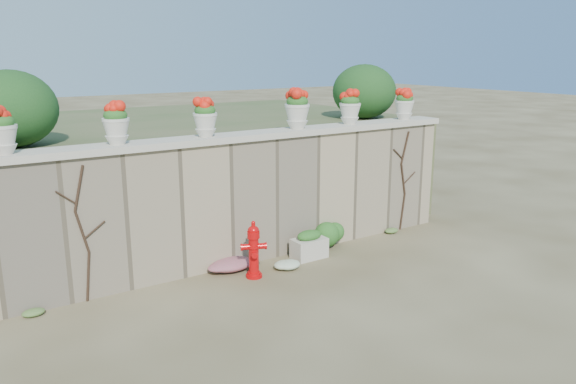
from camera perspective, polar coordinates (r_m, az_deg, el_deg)
ground at (r=8.02m, az=2.59°, el=-10.55°), size 80.00×80.00×0.00m
stone_wall at (r=9.12m, az=-3.95°, el=-0.84°), size 8.00×0.40×2.00m
wall_cap at (r=8.91m, az=-4.06°, el=5.70°), size 8.10×0.52×0.10m
raised_fill at (r=11.95m, az=-11.49°, el=2.47°), size 9.00×6.00×2.00m
back_shrub_left at (r=9.01m, az=-26.35°, el=7.59°), size 1.30×1.30×1.10m
back_shrub_right at (r=11.79m, az=7.74°, el=10.08°), size 1.30×1.30×1.10m
vine_left at (r=8.01m, az=-20.09°, el=-3.87°), size 0.60×0.04×1.91m
vine_right at (r=10.86m, az=11.66°, el=1.27°), size 0.60×0.04×1.91m
fire_hydrant at (r=8.51m, az=-3.51°, el=-5.84°), size 0.38×0.27×0.89m
planter_box at (r=9.36m, az=2.17°, el=-5.42°), size 0.58×0.34×0.48m
green_shrub at (r=9.86m, az=4.43°, el=-4.04°), size 0.60×0.54×0.57m
magenta_clump at (r=8.89m, az=-6.12°, el=-7.24°), size 0.91×0.60×0.24m
white_flowers at (r=8.91m, az=0.27°, el=-7.35°), size 0.48×0.38×0.17m
urn_pot_0 at (r=7.81m, az=-27.09°, el=5.54°), size 0.37×0.37×0.58m
urn_pot_1 at (r=8.08m, az=-17.08°, el=6.67°), size 0.37×0.37×0.58m
urn_pot_2 at (r=8.54m, az=-8.41°, el=7.47°), size 0.36×0.36×0.57m
urn_pot_3 at (r=9.35m, az=0.94°, el=8.41°), size 0.41×0.41×0.65m
urn_pot_4 at (r=10.02m, az=6.31°, el=8.54°), size 0.38×0.38×0.59m
urn_pot_5 at (r=10.90m, az=11.74°, el=8.72°), size 0.36×0.36×0.57m
terracotta_pot at (r=10.92m, az=11.69°, el=7.94°), size 0.24×0.24×0.29m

